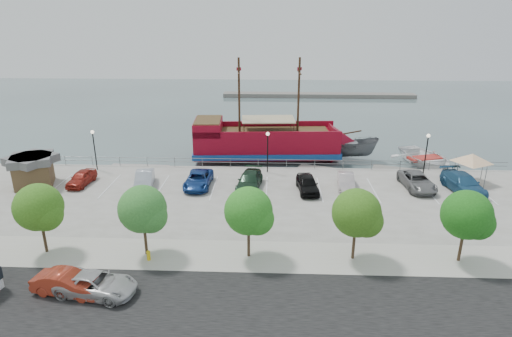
{
  "coord_description": "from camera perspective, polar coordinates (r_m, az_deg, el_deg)",
  "views": [
    {
      "loc": [
        0.54,
        -35.22,
        15.5
      ],
      "look_at": [
        -1.0,
        2.0,
        2.0
      ],
      "focal_mm": 30.0,
      "sensor_mm": 36.0,
      "label": 1
    }
  ],
  "objects": [
    {
      "name": "ground",
      "position": [
        38.9,
        1.36,
        -5.19
      ],
      "size": [
        160.0,
        160.0,
        0.0
      ],
      "primitive_type": "plane",
      "color": "#445253"
    },
    {
      "name": "street",
      "position": [
        24.69,
        0.63,
        -18.93
      ],
      "size": [
        100.0,
        8.0,
        0.04
      ],
      "primitive_type": "cube",
      "color": "black",
      "rests_on": "land_slab"
    },
    {
      "name": "sidewalk",
      "position": [
        29.6,
        1.0,
        -11.62
      ],
      "size": [
        100.0,
        4.0,
        0.05
      ],
      "primitive_type": "cube",
      "color": "#AFA89A",
      "rests_on": "land_slab"
    },
    {
      "name": "seawall_railing",
      "position": [
        45.56,
        1.56,
        0.72
      ],
      "size": [
        50.0,
        0.06,
        1.0
      ],
      "color": "slate",
      "rests_on": "land_slab"
    },
    {
      "name": "far_shore",
      "position": [
        92.13,
        8.34,
        9.65
      ],
      "size": [
        40.0,
        3.0,
        0.8
      ],
      "primitive_type": "cube",
      "color": "slate",
      "rests_on": "ground"
    },
    {
      "name": "pirate_ship",
      "position": [
        50.99,
        2.98,
        3.48
      ],
      "size": [
        19.97,
        6.63,
        12.49
      ],
      "rotation": [
        0.0,
        0.0,
        0.06
      ],
      "color": "maroon",
      "rests_on": "ground"
    },
    {
      "name": "patrol_boat",
      "position": [
        51.97,
        12.34,
        2.43
      ],
      "size": [
        6.79,
        2.89,
        2.58
      ],
      "primitive_type": "imported",
      "rotation": [
        0.0,
        0.0,
        1.51
      ],
      "color": "#5A5D61",
      "rests_on": "ground"
    },
    {
      "name": "speedboat",
      "position": [
        52.29,
        21.66,
        1.03
      ],
      "size": [
        7.84,
        9.34,
        1.66
      ],
      "primitive_type": "imported",
      "rotation": [
        0.0,
        0.0,
        0.3
      ],
      "color": "white",
      "rests_on": "ground"
    },
    {
      "name": "dock_west",
      "position": [
        49.64,
        -15.37,
        -0.0
      ],
      "size": [
        6.68,
        2.19,
        0.38
      ],
      "primitive_type": "cube",
      "rotation": [
        0.0,
        0.0,
        -0.05
      ],
      "color": "gray",
      "rests_on": "ground"
    },
    {
      "name": "dock_mid",
      "position": [
        47.7,
        9.42,
        -0.37
      ],
      "size": [
        6.63,
        3.97,
        0.37
      ],
      "primitive_type": "cube",
      "rotation": [
        0.0,
        0.0,
        -0.36
      ],
      "color": "gray",
      "rests_on": "ground"
    },
    {
      "name": "dock_east",
      "position": [
        49.49,
        19.26,
        -0.47
      ],
      "size": [
        7.21,
        4.05,
        0.4
      ],
      "primitive_type": "cube",
      "rotation": [
        0.0,
        0.0,
        -0.32
      ],
      "color": "slate",
      "rests_on": "ground"
    },
    {
      "name": "shed",
      "position": [
        45.79,
        -27.59,
        -0.12
      ],
      "size": [
        4.64,
        4.64,
        2.97
      ],
      "rotation": [
        0.0,
        0.0,
        0.36
      ],
      "color": "brown",
      "rests_on": "land_slab"
    },
    {
      "name": "canopy_tent",
      "position": [
        45.85,
        26.94,
        1.76
      ],
      "size": [
        5.05,
        5.05,
        3.34
      ],
      "rotation": [
        0.0,
        0.0,
        -0.32
      ],
      "color": "slate",
      "rests_on": "land_slab"
    },
    {
      "name": "street_van",
      "position": [
        27.44,
        -20.53,
        -14.25
      ],
      "size": [
        5.07,
        2.96,
        1.32
      ],
      "primitive_type": "imported",
      "rotation": [
        0.0,
        0.0,
        1.4
      ],
      "color": "#B5B5B5",
      "rests_on": "street"
    },
    {
      "name": "street_sedan",
      "position": [
        28.07,
        -23.74,
        -13.82
      ],
      "size": [
        4.42,
        2.16,
        1.4
      ],
      "primitive_type": "imported",
      "rotation": [
        0.0,
        0.0,
        1.4
      ],
      "color": "#A9321D",
      "rests_on": "street"
    },
    {
      "name": "fire_hydrant",
      "position": [
        29.85,
        -14.14,
        -11.12
      ],
      "size": [
        0.26,
        0.26,
        0.75
      ],
      "rotation": [
        0.0,
        0.0,
        0.05
      ],
      "color": "yellow",
      "rests_on": "sidewalk"
    },
    {
      "name": "lamp_post_left",
      "position": [
        47.35,
        -20.82,
        3.21
      ],
      "size": [
        0.36,
        0.36,
        4.28
      ],
      "color": "black",
      "rests_on": "land_slab"
    },
    {
      "name": "lamp_post_mid",
      "position": [
        43.57,
        1.56,
        3.16
      ],
      "size": [
        0.36,
        0.36,
        4.28
      ],
      "color": "black",
      "rests_on": "land_slab"
    },
    {
      "name": "lamp_post_right",
      "position": [
        46.23,
        21.83,
        2.7
      ],
      "size": [
        0.36,
        0.36,
        4.28
      ],
      "color": "black",
      "rests_on": "land_slab"
    },
    {
      "name": "tree_b",
      "position": [
        31.91,
        -26.81,
        -4.84
      ],
      "size": [
        3.3,
        3.2,
        5.0
      ],
      "color": "#473321",
      "rests_on": "sidewalk"
    },
    {
      "name": "tree_c",
      "position": [
        29.18,
        -14.65,
        -5.49
      ],
      "size": [
        3.3,
        3.2,
        5.0
      ],
      "color": "#473321",
      "rests_on": "sidewalk"
    },
    {
      "name": "tree_d",
      "position": [
        27.99,
        -0.72,
        -5.93
      ],
      "size": [
        3.3,
        3.2,
        5.0
      ],
      "color": "#473321",
      "rests_on": "sidewalk"
    },
    {
      "name": "tree_e",
      "position": [
        28.51,
        13.55,
        -6.02
      ],
      "size": [
        3.3,
        3.2,
        5.0
      ],
      "color": "#473321",
      "rests_on": "sidewalk"
    },
    {
      "name": "tree_f",
      "position": [
        30.67,
        26.55,
        -5.78
      ],
      "size": [
        3.3,
        3.2,
        5.0
      ],
      "color": "#473321",
      "rests_on": "sidewalk"
    },
    {
      "name": "parked_car_a",
      "position": [
        44.34,
        -22.24,
        -1.16
      ],
      "size": [
        1.9,
        4.09,
        1.35
      ],
      "primitive_type": "imported",
      "rotation": [
        0.0,
        0.0,
        -0.08
      ],
      "color": "maroon",
      "rests_on": "land_slab"
    },
    {
      "name": "parked_car_b",
      "position": [
        41.85,
        -14.66,
        -1.4
      ],
      "size": [
        2.41,
        4.74,
        1.49
      ],
      "primitive_type": "imported",
      "rotation": [
        0.0,
        0.0,
        0.19
      ],
      "color": "#AFB8C3",
      "rests_on": "land_slab"
    },
    {
      "name": "parked_car_c",
      "position": [
        40.95,
        -7.68,
        -1.46
      ],
      "size": [
        2.38,
        5.03,
        1.39
      ],
      "primitive_type": "imported",
      "rotation": [
        0.0,
        0.0,
        -0.01
      ],
      "color": "navy",
      "rests_on": "land_slab"
    },
    {
      "name": "parked_car_d",
      "position": [
        40.2,
        -0.86,
        -1.63
      ],
      "size": [
        2.61,
        5.27,
        1.47
      ],
      "primitive_type": "imported",
      "rotation": [
        0.0,
        0.0,
        -0.11
      ],
      "color": "#183221",
      "rests_on": "land_slab"
    },
    {
      "name": "parked_car_e",
      "position": [
        39.72,
        6.88,
        -2.04
      ],
      "size": [
        2.18,
        4.54,
        1.49
      ],
      "primitive_type": "imported",
      "rotation": [
        0.0,
        0.0,
        0.1
      ],
      "color": "black",
      "rests_on": "land_slab"
    },
    {
      "name": "parked_car_f",
      "position": [
        41.14,
        11.9,
        -1.65
      ],
      "size": [
        1.79,
        4.22,
        1.36
      ],
      "primitive_type": "imported",
      "rotation": [
        0.0,
        0.0,
        -0.09
      ],
      "color": "beige",
      "rests_on": "land_slab"
    },
    {
      "name": "parked_car_g",
      "position": [
        42.92,
        20.68,
        -1.57
      ],
      "size": [
        2.72,
        5.31,
        1.44
      ],
      "primitive_type": "imported",
      "rotation": [
        0.0,
        0.0,
        0.07
      ],
      "color": "slate",
      "rests_on": "land_slab"
    },
    {
      "name": "parked_car_h",
      "position": [
        43.69,
        25.93,
        -1.81
      ],
      "size": [
        2.99,
        5.92,
        1.65
      ],
      "primitive_type": "imported",
      "rotation": [
        0.0,
        0.0,
        0.12
      ],
      "color": "#23537A",
      "rests_on": "land_slab"
    }
  ]
}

